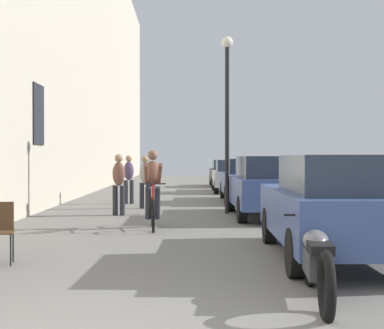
% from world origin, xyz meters
% --- Properties ---
extents(cafe_chair_mid_toward_wall, '(0.44, 0.44, 0.89)m').
position_xyz_m(cafe_chair_mid_toward_wall, '(-1.76, 3.91, 0.52)').
color(cafe_chair_mid_toward_wall, black).
rests_on(cafe_chair_mid_toward_wall, ground_plane).
extents(cyclist_on_bicycle, '(0.52, 1.76, 1.74)m').
position_xyz_m(cyclist_on_bicycle, '(0.22, 7.97, 0.81)').
color(cyclist_on_bicycle, black).
rests_on(cyclist_on_bicycle, ground_plane).
extents(pedestrian_near, '(0.38, 0.30, 1.64)m').
position_xyz_m(pedestrian_near, '(-0.84, 10.76, 0.92)').
color(pedestrian_near, '#26262D').
rests_on(pedestrian_near, ground_plane).
extents(pedestrian_mid, '(0.36, 0.27, 1.61)m').
position_xyz_m(pedestrian_mid, '(-0.29, 12.87, 0.91)').
color(pedestrian_mid, '#26262D').
rests_on(pedestrian_mid, ground_plane).
extents(pedestrian_far, '(0.38, 0.30, 1.63)m').
position_xyz_m(pedestrian_far, '(-0.96, 14.64, 0.92)').
color(pedestrian_far, '#26262D').
rests_on(pedestrian_far, ground_plane).
extents(street_lamp, '(0.32, 0.32, 4.90)m').
position_xyz_m(street_lamp, '(2.10, 11.25, 3.11)').
color(street_lamp, black).
rests_on(street_lamp, ground_plane).
extents(parked_car_nearest, '(2.00, 4.48, 1.57)m').
position_xyz_m(parked_car_nearest, '(3.21, 4.18, 0.82)').
color(parked_car_nearest, '#384C84').
rests_on(parked_car_nearest, ground_plane).
extents(parked_car_second, '(1.90, 4.45, 1.58)m').
position_xyz_m(parked_car_second, '(3.10, 10.29, 0.82)').
color(parked_car_second, '#384C84').
rests_on(parked_car_second, ground_plane).
extents(parked_car_third, '(1.86, 4.28, 1.51)m').
position_xyz_m(parked_car_third, '(3.16, 15.54, 0.78)').
color(parked_car_third, '#384C84').
rests_on(parked_car_third, ground_plane).
extents(parked_car_fourth, '(1.80, 4.12, 1.45)m').
position_xyz_m(parked_car_fourth, '(3.08, 21.05, 0.75)').
color(parked_car_fourth, '#B7B7BC').
rests_on(parked_car_fourth, ground_plane).
extents(parked_car_fifth, '(1.78, 4.11, 1.45)m').
position_xyz_m(parked_car_fifth, '(3.21, 26.28, 0.75)').
color(parked_car_fifth, black).
rests_on(parked_car_fifth, ground_plane).
extents(parked_motorcycle, '(0.62, 2.14, 0.92)m').
position_xyz_m(parked_motorcycle, '(2.34, 1.77, 0.40)').
color(parked_motorcycle, black).
rests_on(parked_motorcycle, ground_plane).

